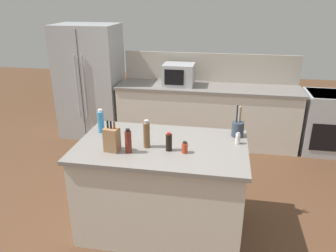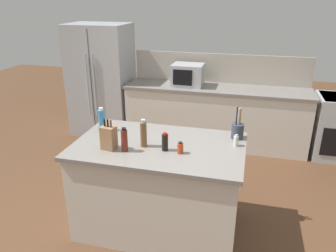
# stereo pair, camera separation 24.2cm
# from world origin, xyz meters

# --- Properties ---
(ground_plane) EXTENTS (14.00, 14.00, 0.00)m
(ground_plane) POSITION_xyz_m (0.00, 0.00, 0.00)
(ground_plane) COLOR brown
(back_counter_run) EXTENTS (2.84, 0.66, 0.94)m
(back_counter_run) POSITION_xyz_m (0.30, 2.20, 0.47)
(back_counter_run) COLOR beige
(back_counter_run) RESTS_ON ground_plane
(wall_backsplash) EXTENTS (2.80, 0.03, 0.46)m
(wall_backsplash) POSITION_xyz_m (0.30, 2.52, 1.17)
(wall_backsplash) COLOR #B2A899
(wall_backsplash) RESTS_ON back_counter_run
(kitchen_island) EXTENTS (1.62, 0.99, 0.94)m
(kitchen_island) POSITION_xyz_m (0.00, 0.00, 0.47)
(kitchen_island) COLOR beige
(kitchen_island) RESTS_ON ground_plane
(refrigerator) EXTENTS (0.99, 0.75, 1.84)m
(refrigerator) POSITION_xyz_m (-1.66, 2.25, 0.92)
(refrigerator) COLOR #ADB2B7
(refrigerator) RESTS_ON ground_plane
(range_oven) EXTENTS (0.76, 0.65, 0.92)m
(range_oven) POSITION_xyz_m (2.14, 2.20, 0.47)
(range_oven) COLOR #ADB2B7
(range_oven) RESTS_ON ground_plane
(microwave) EXTENTS (0.47, 0.39, 0.33)m
(microwave) POSITION_xyz_m (-0.16, 2.20, 1.11)
(microwave) COLOR #ADB2B7
(microwave) RESTS_ON back_counter_run
(knife_block) EXTENTS (0.14, 0.12, 0.29)m
(knife_block) POSITION_xyz_m (-0.42, -0.21, 1.05)
(knife_block) COLOR #936B47
(knife_block) RESTS_ON kitchen_island
(utensil_crock) EXTENTS (0.12, 0.12, 0.32)m
(utensil_crock) POSITION_xyz_m (0.71, 0.33, 1.02)
(utensil_crock) COLOR #333D4C
(utensil_crock) RESTS_ON kitchen_island
(spice_jar_paprika) EXTENTS (0.05, 0.05, 0.11)m
(spice_jar_paprika) POSITION_xyz_m (0.24, -0.13, 0.99)
(spice_jar_paprika) COLOR #B73D1E
(spice_jar_paprika) RESTS_ON kitchen_island
(pepper_grinder) EXTENTS (0.06, 0.06, 0.27)m
(pepper_grinder) POSITION_xyz_m (-0.12, -0.08, 1.07)
(pepper_grinder) COLOR brown
(pepper_grinder) RESTS_ON kitchen_island
(vinegar_bottle) EXTENTS (0.06, 0.06, 0.23)m
(vinegar_bottle) POSITION_xyz_m (-0.26, -0.22, 1.05)
(vinegar_bottle) COLOR maroon
(vinegar_bottle) RESTS_ON kitchen_island
(soy_sauce_bottle) EXTENTS (0.06, 0.06, 0.18)m
(soy_sauce_bottle) POSITION_xyz_m (0.09, -0.11, 1.02)
(soy_sauce_bottle) COLOR black
(soy_sauce_bottle) RESTS_ON kitchen_island
(salt_shaker) EXTENTS (0.05, 0.05, 0.11)m
(salt_shaker) POSITION_xyz_m (0.71, 0.15, 0.99)
(salt_shaker) COLOR silver
(salt_shaker) RESTS_ON kitchen_island
(dish_soap_bottle) EXTENTS (0.06, 0.06, 0.25)m
(dish_soap_bottle) POSITION_xyz_m (-0.67, 0.19, 1.06)
(dish_soap_bottle) COLOR #3384BC
(dish_soap_bottle) RESTS_ON kitchen_island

